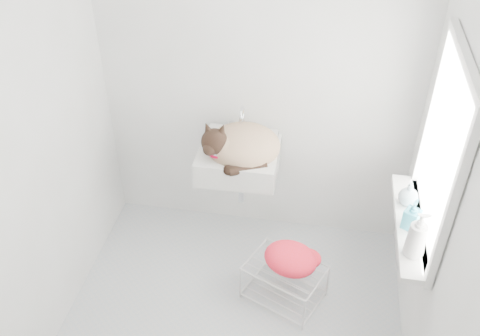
% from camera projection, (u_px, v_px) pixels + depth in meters
% --- Properties ---
extents(floor, '(2.20, 2.00, 0.02)m').
position_uv_depth(floor, '(233.00, 318.00, 3.62)').
color(floor, '#AAB1B7').
rests_on(floor, ground).
extents(back_wall, '(2.20, 0.02, 2.50)m').
position_uv_depth(back_wall, '(258.00, 80.00, 3.65)').
color(back_wall, white).
rests_on(back_wall, ground).
extents(right_wall, '(0.02, 2.00, 2.50)m').
position_uv_depth(right_wall, '(447.00, 192.00, 2.71)').
color(right_wall, white).
rests_on(right_wall, ground).
extents(left_wall, '(0.02, 2.00, 2.50)m').
position_uv_depth(left_wall, '(36.00, 149.00, 3.01)').
color(left_wall, white).
rests_on(left_wall, ground).
extents(window_glass, '(0.01, 0.80, 1.00)m').
position_uv_depth(window_glass, '(444.00, 153.00, 2.81)').
color(window_glass, white).
rests_on(window_glass, right_wall).
extents(window_frame, '(0.04, 0.90, 1.10)m').
position_uv_depth(window_frame, '(441.00, 152.00, 2.81)').
color(window_frame, white).
rests_on(window_frame, right_wall).
extents(windowsill, '(0.16, 0.88, 0.04)m').
position_uv_depth(windowsill, '(410.00, 225.00, 3.14)').
color(windowsill, white).
rests_on(windowsill, right_wall).
extents(sink, '(0.54, 0.47, 0.22)m').
position_uv_depth(sink, '(239.00, 150.00, 3.70)').
color(sink, silver).
rests_on(sink, back_wall).
extents(faucet, '(0.20, 0.14, 0.20)m').
position_uv_depth(faucet, '(243.00, 118.00, 3.75)').
color(faucet, silver).
rests_on(faucet, sink).
extents(cat, '(0.55, 0.47, 0.33)m').
position_uv_depth(cat, '(240.00, 146.00, 3.66)').
color(cat, tan).
rests_on(cat, sink).
extents(wire_rack, '(0.58, 0.51, 0.29)m').
position_uv_depth(wire_rack, '(284.00, 282.00, 3.68)').
color(wire_rack, silver).
rests_on(wire_rack, floor).
extents(towel, '(0.43, 0.37, 0.15)m').
position_uv_depth(towel, '(290.00, 263.00, 3.58)').
color(towel, red).
rests_on(towel, wire_rack).
extents(bottle_a, '(0.10, 0.10, 0.24)m').
position_uv_depth(bottle_a, '(412.00, 254.00, 2.92)').
color(bottle_a, silver).
rests_on(bottle_a, windowsill).
extents(bottle_b, '(0.11, 0.11, 0.18)m').
position_uv_depth(bottle_b, '(409.00, 227.00, 3.09)').
color(bottle_b, teal).
rests_on(bottle_b, windowsill).
extents(bottle_c, '(0.15, 0.15, 0.15)m').
position_uv_depth(bottle_c, '(407.00, 203.00, 3.25)').
color(bottle_c, silver).
rests_on(bottle_c, windowsill).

